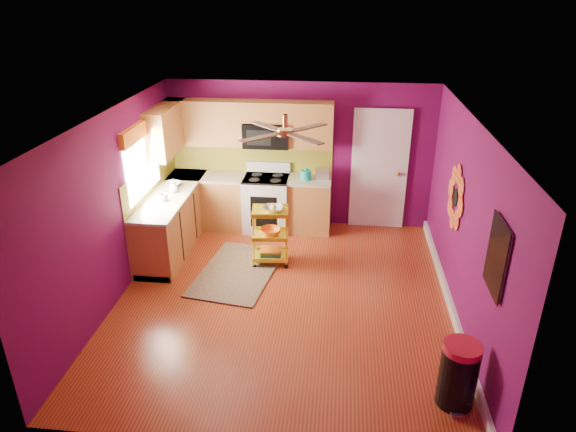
# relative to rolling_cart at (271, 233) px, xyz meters

# --- Properties ---
(ground) EXTENTS (5.00, 5.00, 0.00)m
(ground) POSITION_rel_rolling_cart_xyz_m (0.31, -0.96, -0.50)
(ground) COLOR maroon
(ground) RESTS_ON ground
(room_envelope) EXTENTS (4.54, 5.04, 2.52)m
(room_envelope) POSITION_rel_rolling_cart_xyz_m (0.33, -0.96, 1.13)
(room_envelope) COLOR #5F0A49
(room_envelope) RESTS_ON ground
(lower_cabinets) EXTENTS (2.81, 2.31, 0.94)m
(lower_cabinets) POSITION_rel_rolling_cart_xyz_m (-1.04, 0.86, -0.07)
(lower_cabinets) COLOR #995D29
(lower_cabinets) RESTS_ON ground
(electric_range) EXTENTS (0.76, 0.66, 1.13)m
(electric_range) POSITION_rel_rolling_cart_xyz_m (-0.24, 1.21, -0.02)
(electric_range) COLOR white
(electric_range) RESTS_ON ground
(upper_cabinetry) EXTENTS (2.80, 2.30, 1.26)m
(upper_cabinetry) POSITION_rel_rolling_cart_xyz_m (-0.93, 1.21, 1.30)
(upper_cabinetry) COLOR #995D29
(upper_cabinetry) RESTS_ON ground
(left_window) EXTENTS (0.08, 1.35, 1.08)m
(left_window) POSITION_rel_rolling_cart_xyz_m (-1.91, 0.09, 1.24)
(left_window) COLOR white
(left_window) RESTS_ON ground
(panel_door) EXTENTS (0.95, 0.11, 2.15)m
(panel_door) POSITION_rel_rolling_cart_xyz_m (1.66, 1.51, 0.52)
(panel_door) COLOR white
(panel_door) RESTS_ON ground
(right_wall_art) EXTENTS (0.04, 2.74, 1.04)m
(right_wall_art) POSITION_rel_rolling_cart_xyz_m (2.54, -1.30, 0.94)
(right_wall_art) COLOR black
(right_wall_art) RESTS_ON ground
(ceiling_fan) EXTENTS (1.01, 1.01, 0.26)m
(ceiling_fan) POSITION_rel_rolling_cart_xyz_m (0.31, -0.76, 1.79)
(ceiling_fan) COLOR #BF8C3F
(ceiling_fan) RESTS_ON ground
(shag_rug) EXTENTS (1.28, 1.82, 0.02)m
(shag_rug) POSITION_rel_rolling_cart_xyz_m (-0.46, -0.35, -0.49)
(shag_rug) COLOR black
(shag_rug) RESTS_ON ground
(rolling_cart) EXTENTS (0.57, 0.44, 0.97)m
(rolling_cart) POSITION_rel_rolling_cart_xyz_m (0.00, 0.00, 0.00)
(rolling_cart) COLOR yellow
(rolling_cart) RESTS_ON ground
(trash_can) EXTENTS (0.43, 0.44, 0.73)m
(trash_can) POSITION_rel_rolling_cart_xyz_m (2.27, -2.68, -0.14)
(trash_can) COLOR black
(trash_can) RESTS_ON ground
(teal_kettle) EXTENTS (0.18, 0.18, 0.21)m
(teal_kettle) POSITION_rel_rolling_cart_xyz_m (0.43, 1.20, 0.52)
(teal_kettle) COLOR #16A89B
(teal_kettle) RESTS_ON lower_cabinets
(toaster) EXTENTS (0.22, 0.15, 0.18)m
(toaster) POSITION_rel_rolling_cart_xyz_m (0.70, 1.28, 0.53)
(toaster) COLOR beige
(toaster) RESTS_ON lower_cabinets
(soap_bottle_a) EXTENTS (0.09, 0.09, 0.20)m
(soap_bottle_a) POSITION_rel_rolling_cart_xyz_m (-1.61, 0.44, 0.54)
(soap_bottle_a) COLOR #EA3F72
(soap_bottle_a) RESTS_ON lower_cabinets
(soap_bottle_b) EXTENTS (0.14, 0.14, 0.17)m
(soap_bottle_b) POSITION_rel_rolling_cart_xyz_m (-1.59, 0.41, 0.53)
(soap_bottle_b) COLOR white
(soap_bottle_b) RESTS_ON lower_cabinets
(counter_dish) EXTENTS (0.25, 0.25, 0.06)m
(counter_dish) POSITION_rel_rolling_cart_xyz_m (-1.69, 0.67, 0.47)
(counter_dish) COLOR white
(counter_dish) RESTS_ON lower_cabinets
(counter_cup) EXTENTS (0.13, 0.13, 0.10)m
(counter_cup) POSITION_rel_rolling_cart_xyz_m (-1.64, 0.05, 0.49)
(counter_cup) COLOR white
(counter_cup) RESTS_ON lower_cabinets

